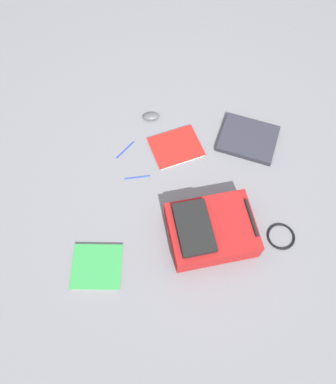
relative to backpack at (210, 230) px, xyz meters
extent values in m
plane|color=slate|center=(-0.20, -0.20, -0.07)|extent=(3.94, 3.94, 0.00)
cube|color=maroon|center=(0.00, 0.01, -0.01)|extent=(0.43, 0.49, 0.12)
cube|color=black|center=(0.03, -0.08, 0.07)|extent=(0.30, 0.24, 0.04)
cylinder|color=black|center=(-0.06, 0.19, 0.06)|extent=(0.18, 0.08, 0.02)
cube|color=#24242C|center=(-0.60, 0.17, -0.06)|extent=(0.32, 0.36, 0.02)
cube|color=#2D2D38|center=(-0.60, 0.17, -0.04)|extent=(0.31, 0.35, 0.01)
cube|color=silver|center=(0.23, -0.52, -0.06)|extent=(0.24, 0.25, 0.02)
cube|color=#2D8C3F|center=(0.23, -0.52, -0.05)|extent=(0.25, 0.26, 0.00)
cube|color=silver|center=(-0.49, -0.22, -0.06)|extent=(0.31, 0.33, 0.01)
cube|color=red|center=(-0.49, -0.22, -0.05)|extent=(0.32, 0.34, 0.00)
ellipsoid|color=#4C4C51|center=(-0.68, -0.39, -0.05)|extent=(0.08, 0.11, 0.03)
torus|color=black|center=(-0.04, 0.36, -0.06)|extent=(0.14, 0.14, 0.01)
cylinder|color=#1933B2|center=(-0.44, -0.50, -0.07)|extent=(0.12, 0.08, 0.01)
cylinder|color=#1933B2|center=(-0.28, -0.41, -0.07)|extent=(0.04, 0.13, 0.01)
camera|label=1|loc=(0.67, -0.12, 1.70)|focal=35.13mm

